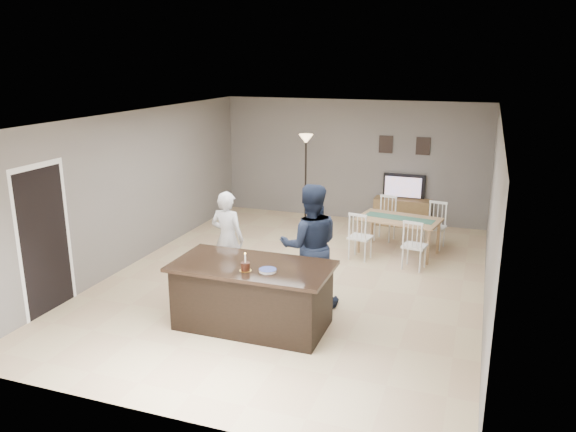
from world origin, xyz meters
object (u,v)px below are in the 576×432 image
(tv_console, at_px, (402,212))
(floor_lamp, at_px, (306,156))
(woman, at_px, (227,239))
(birthday_cake, at_px, (245,266))
(dining_table, at_px, (399,224))
(plate_stack, at_px, (268,270))
(man, at_px, (310,246))
(television, at_px, (403,187))
(kitchen_island, at_px, (253,295))

(tv_console, relative_size, floor_lamp, 0.59)
(woman, xyz_separation_m, birthday_cake, (0.96, -1.47, 0.18))
(tv_console, height_order, dining_table, dining_table)
(floor_lamp, bearing_deg, woman, -93.13)
(woman, height_order, plate_stack, woman)
(tv_console, xyz_separation_m, man, (-0.68, -4.63, 0.62))
(television, distance_m, plate_stack, 5.89)
(woman, bearing_deg, plate_stack, 136.24)
(television, bearing_deg, dining_table, 96.36)
(kitchen_island, distance_m, plate_stack, 0.58)
(man, bearing_deg, woman, -32.82)
(man, bearing_deg, birthday_cake, 44.55)
(television, bearing_deg, tv_console, 90.00)
(floor_lamp, bearing_deg, birthday_cake, -81.22)
(woman, xyz_separation_m, man, (1.47, -0.29, 0.14))
(woman, height_order, man, man)
(kitchen_island, bearing_deg, television, 77.99)
(kitchen_island, bearing_deg, floor_lamp, 99.11)
(kitchen_island, bearing_deg, man, 60.85)
(tv_console, height_order, woman, woman)
(dining_table, bearing_deg, kitchen_island, -101.02)
(kitchen_island, xyz_separation_m, plate_stack, (0.30, -0.18, 0.46))
(tv_console, distance_m, television, 0.57)
(floor_lamp, bearing_deg, plate_stack, -77.86)
(dining_table, height_order, floor_lamp, floor_lamp)
(birthday_cake, relative_size, dining_table, 0.13)
(tv_console, distance_m, birthday_cake, 5.96)
(tv_console, xyz_separation_m, plate_stack, (-0.90, -5.75, 0.62))
(kitchen_island, xyz_separation_m, tv_console, (1.20, 5.57, -0.15))
(man, relative_size, plate_stack, 8.02)
(television, relative_size, man, 0.49)
(plate_stack, bearing_deg, woman, 131.58)
(television, bearing_deg, woman, 64.02)
(woman, distance_m, floor_lamp, 3.59)
(man, height_order, birthday_cake, man)
(man, bearing_deg, television, -119.98)
(television, height_order, man, man)
(birthday_cake, bearing_deg, tv_console, 78.41)
(man, bearing_deg, plate_stack, 56.69)
(plate_stack, distance_m, dining_table, 4.04)
(tv_console, height_order, floor_lamp, floor_lamp)
(birthday_cake, xyz_separation_m, dining_table, (1.41, 3.93, -0.39))
(dining_table, bearing_deg, television, 106.35)
(tv_console, relative_size, television, 1.31)
(kitchen_island, relative_size, plate_stack, 9.33)
(woman, bearing_deg, kitchen_island, 132.39)
(tv_console, height_order, man, man)
(kitchen_island, xyz_separation_m, woman, (-0.95, 1.23, 0.33))
(tv_console, relative_size, plate_stack, 5.21)
(plate_stack, bearing_deg, dining_table, 73.85)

